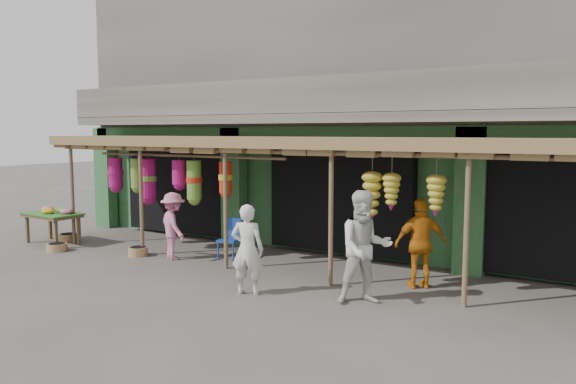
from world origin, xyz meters
The scene contains 12 objects.
ground centered at (0.00, 0.00, 0.00)m, with size 80.00×80.00×0.00m, color #514C47.
building centered at (0.00, 4.87, 3.37)m, with size 16.40×6.80×7.00m.
awning centered at (-0.21, 0.79, 2.57)m, with size 14.00×2.70×2.79m.
flower_table centered at (-6.98, -0.44, 0.76)m, with size 1.62×1.01×0.94m.
blue_chair centered at (-2.02, 0.62, 0.51)m, with size 0.53×0.54×0.92m.
basket_left centered at (-7.00, -0.02, 0.09)m, with size 0.45×0.45×0.19m, color #956C43.
basket_mid centered at (-6.11, -1.00, 0.09)m, with size 0.48×0.48×0.18m, color olive.
basket_right centered at (-4.03, -0.32, 0.10)m, with size 0.45×0.45×0.20m, color #916944.
person_front centered at (0.00, -1.49, 0.81)m, with size 0.59×0.39×1.63m, color silver.
person_right centered at (2.00, -0.88, 0.96)m, with size 0.94×0.73×1.93m, color silver.
person_vendor centered at (2.49, 0.55, 0.84)m, with size 0.99×0.41×1.68m, color orange.
person_shopper centered at (-3.08, -0.12, 0.77)m, with size 0.99×0.57×1.53m, color pink.
Camera 1 is at (5.81, -9.43, 2.90)m, focal length 35.00 mm.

